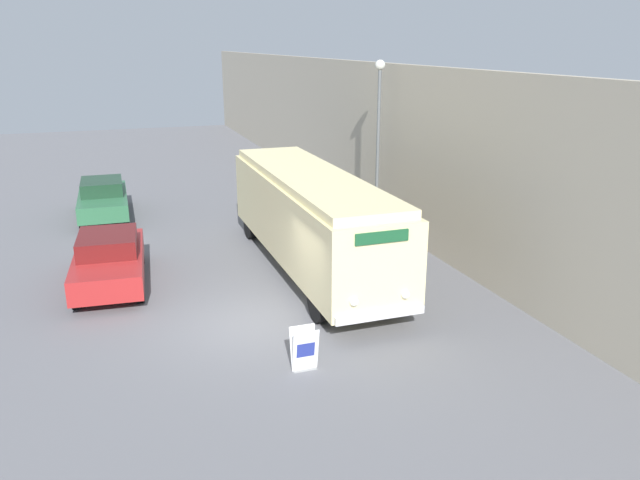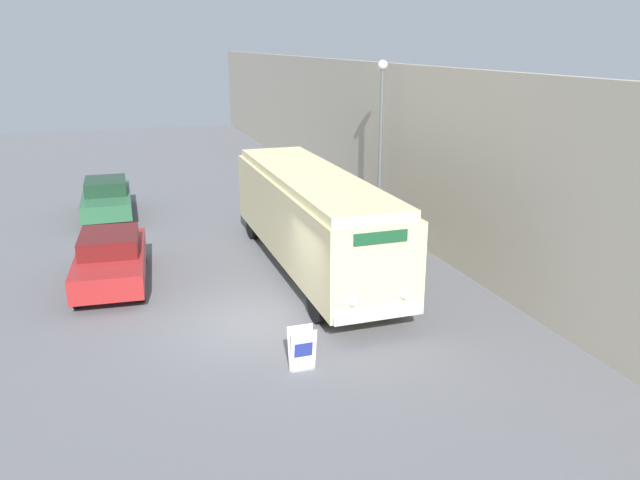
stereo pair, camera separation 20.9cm
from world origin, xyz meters
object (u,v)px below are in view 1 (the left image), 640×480
at_px(vintage_bus, 311,215).
at_px(parked_car_near, 109,259).
at_px(sign_board, 304,350).
at_px(parked_car_mid, 103,198).
at_px(streetlamp, 378,123).

height_order(vintage_bus, parked_car_near, vintage_bus).
bearing_deg(parked_car_near, sign_board, -56.06).
bearing_deg(sign_board, parked_car_mid, 104.96).
xyz_separation_m(vintage_bus, streetlamp, (3.66, 3.16, 2.33)).
bearing_deg(streetlamp, vintage_bus, -139.21).
distance_m(vintage_bus, parked_car_near, 6.16).
height_order(sign_board, parked_car_mid, parked_car_mid).
height_order(vintage_bus, parked_car_mid, vintage_bus).
xyz_separation_m(streetlamp, parked_car_near, (-9.69, -2.42, -3.32)).
xyz_separation_m(sign_board, parked_car_near, (-3.87, 6.76, 0.29)).
relative_size(sign_board, parked_car_mid, 0.21).
height_order(vintage_bus, streetlamp, streetlamp).
bearing_deg(parked_car_mid, vintage_bus, -53.56).
relative_size(vintage_bus, parked_car_near, 2.21).
distance_m(vintage_bus, sign_board, 6.52).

